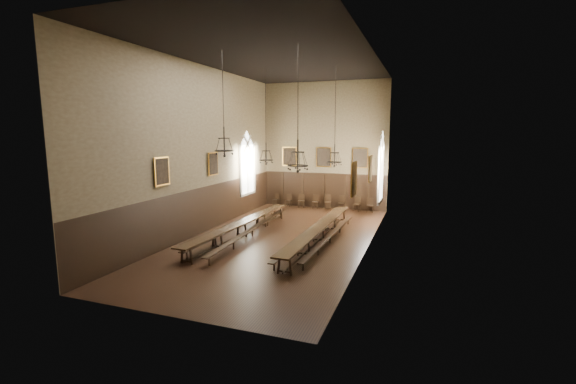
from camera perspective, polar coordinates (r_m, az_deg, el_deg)
The scene contains 34 objects.
floor at distance 20.01m, azimuth -1.27°, elevation -7.02°, with size 9.00×18.00×0.02m, color black.
ceiling at distance 19.58m, azimuth -1.36°, elevation 19.30°, with size 9.00×18.00×0.02m, color black.
wall_back at distance 27.86m, azimuth 5.40°, elevation 6.82°, with size 9.00×0.02×9.00m, color #796A4B.
wall_front at distance 11.35m, azimuth -17.90°, elevation 3.62°, with size 9.00×0.02×9.00m, color #796A4B.
wall_left at distance 21.31m, azimuth -12.77°, elevation 6.05°, with size 0.02×18.00×9.00m, color #796A4B.
wall_right at distance 18.15m, azimuth 12.16°, elevation 5.63°, with size 0.02×18.00×9.00m, color #796A4B.
wainscot_panelling at distance 19.70m, azimuth -1.28°, elevation -3.49°, with size 9.00×18.00×2.50m, color black, non-canonical shape.
table_left at distance 20.54m, azimuth -6.86°, elevation -5.46°, with size 1.24×10.41×0.81m.
table_right at distance 19.44m, azimuth 4.59°, elevation -6.22°, with size 0.89×10.66×0.83m.
bench_left_outer at distance 21.15m, azimuth -7.41°, elevation -5.38°, with size 0.52×10.09×0.45m.
bench_left_inner at distance 20.50m, azimuth -5.27°, elevation -5.78°, with size 0.83×10.31×0.46m.
bench_right_inner at distance 19.38m, azimuth 2.66°, elevation -6.71°, with size 0.30×9.22×0.42m.
bench_right_outer at distance 19.40m, azimuth 6.27°, elevation -6.74°, with size 0.47×9.12×0.41m.
chair_0 at distance 29.03m, azimuth -1.79°, elevation -1.46°, with size 0.49×0.49×0.91m.
chair_1 at distance 28.57m, azimuth 0.08°, elevation -1.61°, with size 0.46×0.46×0.93m.
chair_2 at distance 28.34m, azimuth 1.99°, elevation -1.66°, with size 0.51×0.51×0.99m.
chair_3 at distance 28.02m, azimuth 4.09°, elevation -1.81°, with size 0.45×0.45×0.97m.
chair_4 at distance 27.82m, azimuth 5.89°, elevation -1.87°, with size 0.54×0.54×1.04m.
chair_5 at distance 27.52m, azimuth 7.91°, elevation -2.03°, with size 0.46×0.46×1.03m.
chair_6 at distance 27.33m, azimuth 10.16°, elevation -2.17°, with size 0.54×0.54×1.02m.
chair_7 at distance 27.16m, azimuth 12.03°, elevation -2.33°, with size 0.47×0.47×0.97m.
chandelier_back_left at distance 22.36m, azimuth -3.27°, elevation 5.67°, with size 0.82×0.82×5.28m.
chandelier_back_right at distance 21.44m, azimuth 6.90°, elevation 5.42°, with size 0.80×0.80×5.32m.
chandelier_front_left at distance 17.62m, azimuth -9.43°, elevation 7.00°, with size 0.87×0.87×4.52m.
chandelier_front_right at distance 16.32m, azimuth 1.45°, elevation 5.04°, with size 0.89×0.89×5.11m.
portrait_back_0 at distance 28.53m, azimuth 0.23°, elevation 5.30°, with size 1.10×0.12×1.40m.
portrait_back_1 at distance 27.78m, azimuth 5.31°, elevation 5.16°, with size 1.10×0.12×1.40m.
portrait_back_2 at distance 27.25m, azimuth 10.63°, elevation 4.98°, with size 1.10×0.12×1.40m.
portrait_left_0 at distance 22.14m, azimuth -11.03°, elevation 4.12°, with size 0.12×1.00×1.30m.
portrait_left_1 at distance 18.43m, azimuth -18.18°, elevation 2.94°, with size 0.12×1.00×1.30m.
portrait_right_0 at distance 19.21m, azimuth 12.10°, elevation 3.40°, with size 0.12×1.00×1.30m.
portrait_right_1 at distance 14.79m, azimuth 9.74°, elevation 1.91°, with size 0.12×1.00×1.30m.
window_right at distance 23.68m, azimuth 13.68°, elevation 3.60°, with size 0.20×2.20×4.60m, color white, non-canonical shape.
window_left at distance 26.14m, azimuth -6.06°, elevation 4.27°, with size 0.20×2.20×4.60m, color white, non-canonical shape.
Camera 1 is at (6.91, -17.97, 5.44)m, focal length 24.00 mm.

